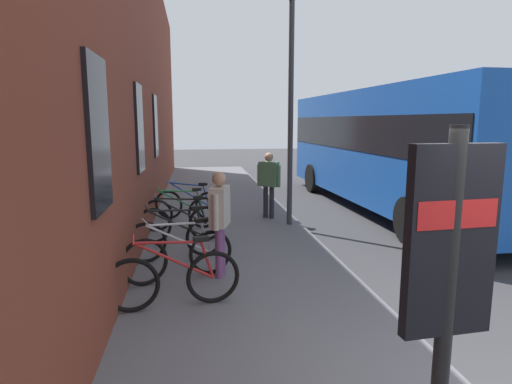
{
  "coord_description": "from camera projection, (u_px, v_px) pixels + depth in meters",
  "views": [
    {
      "loc": [
        -2.63,
        2.52,
        2.54
      ],
      "look_at": [
        3.83,
        1.56,
        1.45
      ],
      "focal_mm": 30.04,
      "sensor_mm": 36.0,
      "label": 1
    }
  ],
  "objects": [
    {
      "name": "bicycle_beside_lamp",
      "position": [
        174.0,
        279.0,
        5.56
      ],
      "size": [
        0.48,
        1.76,
        0.97
      ],
      "color": "black",
      "rests_on": "sidewalk_pavement"
    },
    {
      "name": "sidewalk_pavement",
      "position": [
        225.0,
        219.0,
        10.9
      ],
      "size": [
        24.0,
        3.5,
        0.12
      ],
      "primitive_type": "cube",
      "color": "slate",
      "rests_on": "ground"
    },
    {
      "name": "transit_info_sign",
      "position": [
        449.0,
        267.0,
        2.43
      ],
      "size": [
        0.13,
        0.55,
        2.4
      ],
      "color": "black",
      "rests_on": "sidewalk_pavement"
    },
    {
      "name": "bicycle_nearest_sign",
      "position": [
        180.0,
        223.0,
        8.59
      ],
      "size": [
        0.48,
        1.77,
        0.97
      ],
      "color": "black",
      "rests_on": "sidewalk_pavement"
    },
    {
      "name": "city_bus",
      "position": [
        390.0,
        143.0,
        12.09
      ],
      "size": [
        10.57,
        2.87,
        3.35
      ],
      "color": "#1951B2",
      "rests_on": "ground"
    },
    {
      "name": "ground",
      "position": [
        357.0,
        238.0,
        9.35
      ],
      "size": [
        60.0,
        60.0,
        0.0
      ],
      "primitive_type": "plane",
      "color": "#38383A"
    },
    {
      "name": "pedestrian_by_facade",
      "position": [
        220.0,
        213.0,
        6.6
      ],
      "size": [
        0.61,
        0.36,
        1.66
      ],
      "color": "#723F72",
      "rests_on": "sidewalk_pavement"
    },
    {
      "name": "bicycle_leaning_wall",
      "position": [
        181.0,
        213.0,
        9.57
      ],
      "size": [
        0.48,
        1.76,
        0.97
      ],
      "color": "black",
      "rests_on": "sidewalk_pavement"
    },
    {
      "name": "station_facade",
      "position": [
        141.0,
        81.0,
        10.99
      ],
      "size": [
        22.0,
        0.65,
        7.09
      ],
      "color": "brown",
      "rests_on": "ground"
    },
    {
      "name": "bicycle_under_window",
      "position": [
        189.0,
        204.0,
        10.53
      ],
      "size": [
        0.7,
        1.69,
        0.97
      ],
      "color": "black",
      "rests_on": "sidewalk_pavement"
    },
    {
      "name": "street_lamp",
      "position": [
        291.0,
        89.0,
        9.62
      ],
      "size": [
        0.28,
        0.28,
        5.27
      ],
      "color": "#333338",
      "rests_on": "sidewalk_pavement"
    },
    {
      "name": "pedestrian_near_bus",
      "position": [
        269.0,
        178.0,
        10.63
      ],
      "size": [
        0.46,
        0.53,
        1.65
      ],
      "color": "#26262D",
      "rests_on": "sidewalk_pavement"
    },
    {
      "name": "bicycle_end_of_row",
      "position": [
        177.0,
        238.0,
        7.51
      ],
      "size": [
        0.58,
        1.74,
        0.97
      ],
      "color": "black",
      "rests_on": "sidewalk_pavement"
    },
    {
      "name": "bicycle_far_end",
      "position": [
        179.0,
        255.0,
        6.54
      ],
      "size": [
        0.7,
        1.69,
        0.97
      ],
      "color": "black",
      "rests_on": "sidewalk_pavement"
    }
  ]
}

